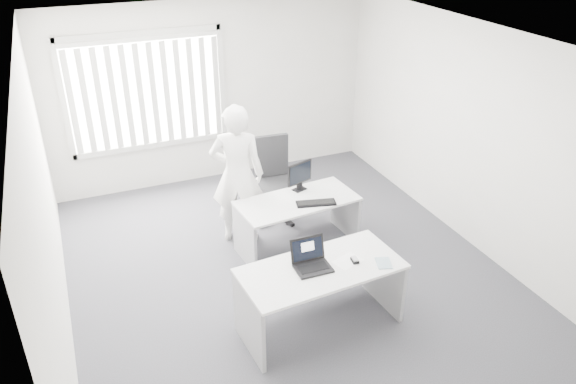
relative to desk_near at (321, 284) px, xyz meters
name	(u,v)px	position (x,y,z in m)	size (l,w,h in m)	color
ground	(289,275)	(0.05, 0.96, -0.55)	(6.00, 6.00, 0.00)	#505158
wall_back	(213,93)	(0.05, 3.96, 0.85)	(5.00, 0.02, 2.80)	silver
wall_front	(465,353)	(0.05, -2.04, 0.85)	(5.00, 0.02, 2.80)	silver
wall_left	(45,216)	(-2.45, 0.96, 0.85)	(0.02, 6.00, 2.80)	silver
wall_right	(473,137)	(2.55, 0.96, 0.85)	(0.02, 6.00, 2.80)	silver
ceiling	(289,43)	(0.05, 0.96, 2.25)	(5.00, 6.00, 0.02)	white
window	(146,92)	(-0.95, 3.92, 1.00)	(2.32, 0.06, 1.76)	beige
blinds	(147,95)	(-0.95, 3.86, 0.97)	(2.20, 0.10, 1.50)	silver
desk_near	(321,284)	(0.00, 0.00, 0.00)	(1.71, 0.89, 0.76)	white
desk_far	(297,213)	(0.39, 1.50, -0.05)	(1.57, 0.84, 0.69)	white
office_chair	(275,192)	(0.44, 2.38, -0.19)	(0.71, 0.71, 1.16)	black
person	(237,175)	(-0.23, 1.99, 0.39)	(0.69, 0.45, 1.88)	white
laptop	(314,258)	(-0.09, 0.00, 0.35)	(0.36, 0.32, 0.28)	black
paper_sheet	(348,261)	(0.30, -0.01, 0.21)	(0.29, 0.20, 0.00)	white
mouse	(355,260)	(0.36, -0.05, 0.23)	(0.06, 0.11, 0.04)	#B3B3B6
booklet	(384,263)	(0.62, -0.19, 0.22)	(0.14, 0.20, 0.01)	white
keyboard	(316,203)	(0.57, 1.32, 0.16)	(0.49, 0.16, 0.02)	black
monitor	(300,176)	(0.53, 1.74, 0.34)	(0.39, 0.12, 0.39)	black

